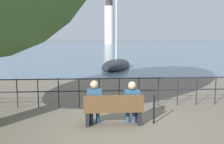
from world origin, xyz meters
TOP-DOWN VIEW (x-y plane):
  - ground_plane at (0.00, 0.00)m, footprint 1000.00×1000.00m
  - harbor_water at (0.00, 158.46)m, footprint 600.00×300.00m
  - park_bench at (0.00, -0.06)m, footprint 1.66×0.45m
  - seated_person_left at (-0.53, 0.01)m, footprint 0.40×0.35m
  - seated_person_right at (0.53, 0.01)m, footprint 0.43×0.35m
  - promenade_railing at (-0.00, 1.92)m, footprint 13.69×0.04m
  - closed_umbrella at (1.17, 0.00)m, footprint 0.09×0.09m
  - sailboat_0 at (-18.28, 43.29)m, footprint 3.03×6.23m
  - sailboat_1 at (1.31, 13.74)m, footprint 3.59×6.41m
  - harbor_lighthouse at (6.12, 101.56)m, footprint 4.10×4.10m

SIDE VIEW (x-z plane):
  - ground_plane at x=0.00m, z-range 0.00..0.00m
  - harbor_water at x=0.00m, z-range 0.00..0.01m
  - sailboat_0 at x=-18.28m, z-range -4.97..5.51m
  - sailboat_1 at x=1.31m, z-range -4.77..5.32m
  - park_bench at x=0.00m, z-range -0.02..0.88m
  - closed_umbrella at x=1.17m, z-range 0.05..0.92m
  - seated_person_right at x=0.53m, z-range 0.07..1.31m
  - promenade_railing at x=0.00m, z-range 0.17..1.22m
  - seated_person_left at x=-0.53m, z-range 0.06..1.35m
  - harbor_lighthouse at x=6.12m, z-range -0.69..18.98m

